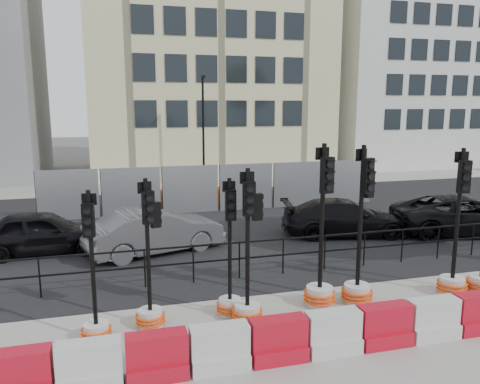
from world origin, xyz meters
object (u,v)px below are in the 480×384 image
object	(u,v)px
car_c	(345,218)
car_a	(42,232)
traffic_signal_d	(248,288)
traffic_signal_a	(95,311)

from	to	relation	value
car_c	car_a	bearing A→B (deg)	98.95
traffic_signal_d	car_c	bearing A→B (deg)	49.63
traffic_signal_a	car_c	xyz separation A→B (m)	(8.08, 5.47, 0.02)
traffic_signal_a	car_a	world-z (taller)	traffic_signal_a
traffic_signal_a	car_c	size ratio (longest dim) A/B	0.64
traffic_signal_d	car_a	world-z (taller)	traffic_signal_d
traffic_signal_a	traffic_signal_d	world-z (taller)	traffic_signal_d
car_a	car_c	distance (m)	9.82
traffic_signal_a	car_a	xyz separation A→B (m)	(-1.73, 6.03, 0.06)
traffic_signal_a	traffic_signal_d	bearing A→B (deg)	8.55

